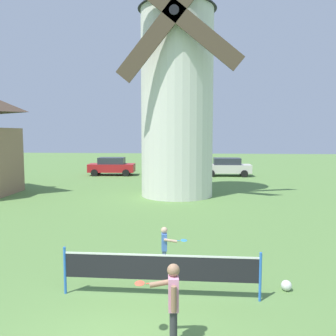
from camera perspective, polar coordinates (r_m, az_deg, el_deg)
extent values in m
cylinder|color=silver|center=(21.37, 1.43, 9.93)|extent=(4.17, 4.17, 10.68)
cylinder|color=black|center=(19.94, 1.02, 23.41)|extent=(0.50, 0.60, 0.50)
cube|color=#4C3D2D|center=(19.80, 0.98, 23.55)|extent=(7.12, 0.12, 6.05)
cube|color=#4C3D2D|center=(19.80, 0.98, 23.55)|extent=(6.05, 0.12, 7.12)
cylinder|color=blue|center=(8.95, -15.91, -15.23)|extent=(0.06, 0.06, 1.10)
cylinder|color=blue|center=(8.53, 14.32, -16.27)|extent=(0.06, 0.06, 1.10)
cube|color=black|center=(8.42, -1.21, -15.48)|extent=(4.37, 0.01, 0.55)
cube|color=white|center=(8.31, -1.22, -13.59)|extent=(4.37, 0.02, 0.04)
cylinder|color=#333338|center=(6.82, 0.87, -24.00)|extent=(0.13, 0.13, 0.66)
cylinder|color=#333338|center=(6.94, 0.83, -23.43)|extent=(0.13, 0.13, 0.66)
cube|color=pink|center=(6.60, 0.86, -18.99)|extent=(0.21, 0.34, 0.59)
sphere|color=#89664C|center=(6.45, 0.86, -15.77)|extent=(0.22, 0.22, 0.22)
cylinder|color=#89664C|center=(6.42, 0.92, -19.92)|extent=(0.09, 0.09, 0.44)
cylinder|color=#89664C|center=(6.73, -0.95, -17.67)|extent=(0.46, 0.14, 0.17)
cylinder|color=#D84C33|center=(6.74, -2.52, -17.66)|extent=(0.22, 0.05, 0.04)
ellipsoid|color=#D84C33|center=(6.75, -4.48, -17.64)|extent=(0.20, 0.26, 0.03)
cylinder|color=slate|center=(10.22, -0.62, -14.07)|extent=(0.11, 0.11, 0.53)
cylinder|color=slate|center=(10.09, -0.57, -14.34)|extent=(0.11, 0.11, 0.53)
cube|color=#4C7AD1|center=(10.00, -0.60, -11.52)|extent=(0.18, 0.28, 0.47)
sphere|color=#DBB28E|center=(9.91, -0.60, -9.76)|extent=(0.18, 0.18, 0.18)
cylinder|color=#DBB28E|center=(10.16, -0.65, -11.35)|extent=(0.07, 0.07, 0.35)
cylinder|color=#DBB28E|center=(9.85, 0.39, -11.36)|extent=(0.37, 0.13, 0.13)
cylinder|color=#338CCC|center=(9.86, 1.22, -11.34)|extent=(0.22, 0.06, 0.04)
ellipsoid|color=#338CCC|center=(9.88, 2.51, -11.31)|extent=(0.21, 0.26, 0.03)
sphere|color=silver|center=(9.36, 18.13, -17.16)|extent=(0.25, 0.25, 0.25)
cube|color=red|center=(32.21, -8.84, 0.03)|extent=(4.08, 1.94, 0.70)
cube|color=#2D333D|center=(32.15, -8.86, 1.14)|extent=(2.32, 1.63, 0.56)
cylinder|color=black|center=(32.87, -6.24, -0.45)|extent=(0.61, 0.22, 0.60)
cylinder|color=black|center=(31.19, -6.66, -0.77)|extent=(0.61, 0.22, 0.60)
cylinder|color=black|center=(33.34, -10.87, -0.43)|extent=(0.61, 0.22, 0.60)
cylinder|color=black|center=(31.69, -11.52, -0.75)|extent=(0.61, 0.22, 0.60)
cube|color=#1E6638|center=(31.94, 0.41, 0.05)|extent=(4.44, 2.03, 0.70)
cube|color=#2D333D|center=(31.88, 0.41, 1.17)|extent=(2.53, 1.68, 0.56)
cylinder|color=black|center=(32.62, 3.19, -0.47)|extent=(0.61, 0.23, 0.60)
cylinder|color=black|center=(30.94, 2.85, -0.79)|extent=(0.61, 0.23, 0.60)
cylinder|color=black|center=(33.06, -1.88, -0.38)|extent=(0.61, 0.23, 0.60)
cylinder|color=black|center=(31.41, -2.48, -0.69)|extent=(0.61, 0.23, 0.60)
cube|color=silver|center=(31.64, 9.25, -0.08)|extent=(4.11, 1.80, 0.70)
cube|color=#2D333D|center=(31.58, 9.26, 1.06)|extent=(2.31, 1.55, 0.56)
cylinder|color=black|center=(32.68, 11.50, -0.56)|extent=(0.60, 0.19, 0.60)
cylinder|color=black|center=(31.00, 11.94, -0.89)|extent=(0.60, 0.19, 0.60)
cylinder|color=black|center=(32.41, 6.65, -0.53)|extent=(0.60, 0.19, 0.60)
cylinder|color=black|center=(30.72, 6.82, -0.87)|extent=(0.60, 0.19, 0.60)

